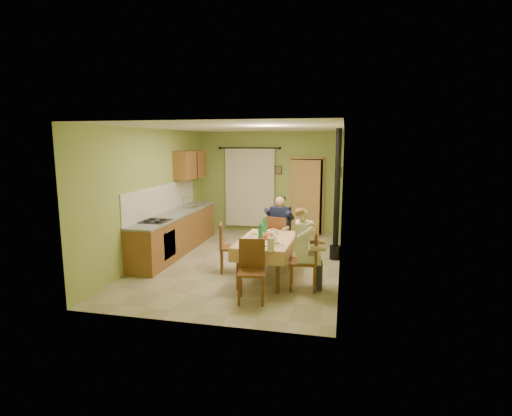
% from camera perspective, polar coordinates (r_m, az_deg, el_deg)
% --- Properties ---
extents(floor, '(4.00, 6.00, 0.01)m').
position_cam_1_polar(floor, '(8.59, -1.79, -7.64)').
color(floor, tan).
rests_on(floor, ground).
extents(room_shell, '(4.04, 6.04, 2.82)m').
position_cam_1_polar(room_shell, '(8.24, -1.85, 4.55)').
color(room_shell, '#97AB58').
rests_on(room_shell, ground).
extents(kitchen_run, '(0.64, 3.64, 1.56)m').
position_cam_1_polar(kitchen_run, '(9.37, -11.38, -3.32)').
color(kitchen_run, brown).
rests_on(kitchen_run, ground).
extents(upper_cabinets, '(0.35, 1.40, 0.70)m').
position_cam_1_polar(upper_cabinets, '(10.41, -9.32, 6.16)').
color(upper_cabinets, brown).
rests_on(upper_cabinets, room_shell).
extents(curtain, '(1.70, 0.07, 2.22)m').
position_cam_1_polar(curtain, '(11.23, -0.91, 3.00)').
color(curtain, black).
rests_on(curtain, ground).
extents(doorway, '(0.96, 0.31, 2.15)m').
position_cam_1_polar(doorway, '(11.01, 7.19, 1.69)').
color(doorway, black).
rests_on(doorway, ground).
extents(dining_table, '(1.01, 1.62, 0.76)m').
position_cam_1_polar(dining_table, '(7.43, 1.50, -7.28)').
color(dining_table, tan).
rests_on(dining_table, ground).
extents(tableware, '(0.79, 1.66, 0.33)m').
position_cam_1_polar(tableware, '(7.22, 1.44, -4.14)').
color(tableware, white).
rests_on(tableware, dining_table).
extents(chair_far, '(0.52, 0.52, 1.00)m').
position_cam_1_polar(chair_far, '(8.47, 3.34, -5.84)').
color(chair_far, brown).
rests_on(chair_far, ground).
extents(chair_near, '(0.49, 0.49, 0.98)m').
position_cam_1_polar(chair_near, '(6.46, -0.66, -10.76)').
color(chair_near, brown).
rests_on(chair_near, ground).
extents(chair_right, '(0.50, 0.50, 1.03)m').
position_cam_1_polar(chair_right, '(7.03, 6.86, -9.11)').
color(chair_right, brown).
rests_on(chair_right, ground).
extents(chair_left, '(0.49, 0.49, 0.96)m').
position_cam_1_polar(chair_left, '(7.88, -3.78, -7.02)').
color(chair_left, brown).
rests_on(chair_left, ground).
extents(man_far, '(0.63, 0.54, 1.39)m').
position_cam_1_polar(man_far, '(8.35, 3.41, -1.92)').
color(man_far, '#141938').
rests_on(man_far, chair_far).
extents(man_right, '(0.49, 0.61, 1.39)m').
position_cam_1_polar(man_right, '(6.86, 6.82, -4.46)').
color(man_right, white).
rests_on(man_right, chair_right).
extents(stove_flue, '(0.24, 0.24, 2.80)m').
position_cam_1_polar(stove_flue, '(8.68, 11.42, -0.67)').
color(stove_flue, black).
rests_on(stove_flue, ground).
extents(picture_back, '(0.19, 0.03, 0.23)m').
position_cam_1_polar(picture_back, '(11.09, 3.21, 5.43)').
color(picture_back, black).
rests_on(picture_back, room_shell).
extents(picture_right, '(0.03, 0.31, 0.21)m').
position_cam_1_polar(picture_right, '(9.18, 12.10, 5.04)').
color(picture_right, brown).
rests_on(picture_right, room_shell).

